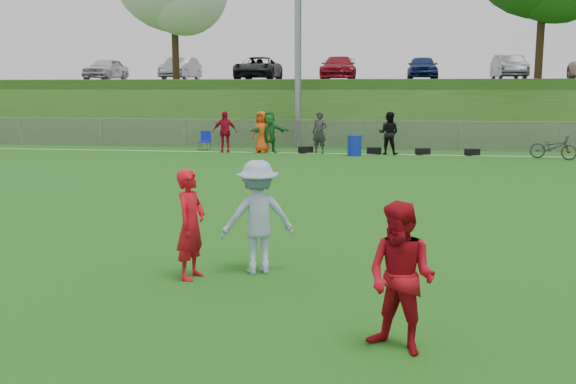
% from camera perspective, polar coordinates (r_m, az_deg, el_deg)
% --- Properties ---
extents(ground, '(120.00, 120.00, 0.00)m').
position_cam_1_polar(ground, '(8.28, 2.21, -9.29)').
color(ground, '#175812').
rests_on(ground, ground).
extents(sideline_far, '(60.00, 0.10, 0.01)m').
position_cam_1_polar(sideline_far, '(25.96, 6.63, 3.38)').
color(sideline_far, white).
rests_on(sideline_far, ground).
extents(fence, '(58.00, 0.06, 1.30)m').
position_cam_1_polar(fence, '(27.89, 6.80, 5.10)').
color(fence, gray).
rests_on(fence, ground).
extents(berm, '(120.00, 18.00, 3.00)m').
position_cam_1_polar(berm, '(38.83, 7.35, 7.50)').
color(berm, '#294F16').
rests_on(berm, ground).
extents(parking_lot, '(120.00, 12.00, 0.10)m').
position_cam_1_polar(parking_lot, '(40.82, 7.46, 9.76)').
color(parking_lot, black).
rests_on(parking_lot, berm).
extents(car_row, '(32.04, 5.18, 1.44)m').
position_cam_1_polar(car_row, '(39.88, 5.74, 10.91)').
color(car_row, silver).
rests_on(car_row, parking_lot).
extents(spectator_row, '(7.71, 0.97, 1.69)m').
position_cam_1_polar(spectator_row, '(26.14, 0.25, 5.33)').
color(spectator_row, '#BB0D2A').
rests_on(spectator_row, ground).
extents(gear_bags, '(7.21, 0.56, 0.26)m').
position_cam_1_polar(gear_bags, '(26.03, 9.30, 3.61)').
color(gear_bags, black).
rests_on(gear_bags, ground).
extents(player_red_left, '(0.47, 0.62, 1.53)m').
position_cam_1_polar(player_red_left, '(8.97, -8.64, -2.88)').
color(player_red_left, red).
rests_on(player_red_left, ground).
extents(player_red_center, '(0.93, 0.87, 1.53)m').
position_cam_1_polar(player_red_center, '(6.53, 10.03, -7.53)').
color(player_red_center, '#AC0B19').
rests_on(player_red_center, ground).
extents(player_blue, '(1.20, 0.96, 1.63)m').
position_cam_1_polar(player_blue, '(9.15, -2.71, -2.24)').
color(player_blue, '#98B0D3').
rests_on(player_blue, ground).
extents(recycling_bin, '(0.69, 0.69, 0.81)m').
position_cam_1_polar(recycling_bin, '(25.27, 5.93, 4.14)').
color(recycling_bin, '#1027B5').
rests_on(recycling_bin, ground).
extents(camp_chair, '(0.46, 0.47, 0.81)m').
position_cam_1_polar(camp_chair, '(27.63, -7.42, 4.20)').
color(camp_chair, '#1122B8').
rests_on(camp_chair, ground).
extents(bicycle, '(1.79, 1.34, 0.90)m').
position_cam_1_polar(bicycle, '(25.87, 22.52, 3.70)').
color(bicycle, '#2B2C2E').
rests_on(bicycle, ground).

